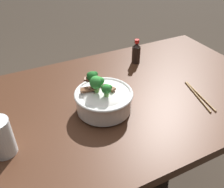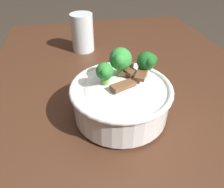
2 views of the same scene
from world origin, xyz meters
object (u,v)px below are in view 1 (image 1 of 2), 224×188
object	(u,v)px
soy_sauce_bottle	(136,53)
drinking_glass	(1,139)
rice_bowl	(103,98)
chopsticks_pair	(199,96)

from	to	relation	value
soy_sauce_bottle	drinking_glass	bearing A→B (deg)	-154.28
soy_sauce_bottle	rice_bowl	bearing A→B (deg)	-138.29
rice_bowl	chopsticks_pair	size ratio (longest dim) A/B	1.02
drinking_glass	chopsticks_pair	bearing A→B (deg)	-3.52
chopsticks_pair	soy_sauce_bottle	xyz separation A→B (m)	(-0.08, 0.37, 0.05)
rice_bowl	soy_sauce_bottle	world-z (taller)	rice_bowl
drinking_glass	chopsticks_pair	distance (m)	0.76
rice_bowl	soy_sauce_bottle	xyz separation A→B (m)	(0.31, 0.28, -0.00)
chopsticks_pair	soy_sauce_bottle	bearing A→B (deg)	102.26
chopsticks_pair	soy_sauce_bottle	distance (m)	0.39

